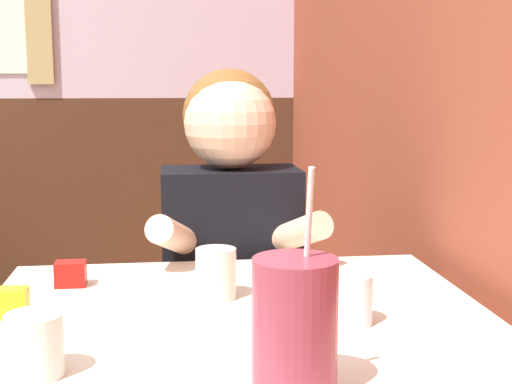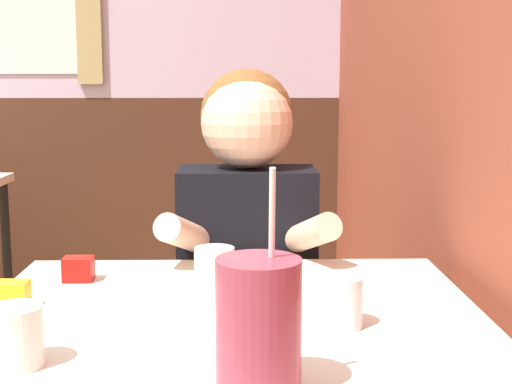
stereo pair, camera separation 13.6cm
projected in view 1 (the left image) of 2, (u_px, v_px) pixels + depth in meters
brick_wall_right at (379, 25)px, 2.19m from camera, size 0.08×4.70×2.70m
back_wall at (24, 44)px, 3.38m from camera, size 5.56×0.09×2.70m
main_table at (239, 364)px, 1.22m from camera, size 0.91×0.87×0.77m
person_seated at (231, 288)px, 1.80m from camera, size 0.42×0.42×1.21m
cocktail_pitcher at (295, 327)px, 0.92m from camera, size 0.11×0.11×0.30m
glass_near_pitcher at (351, 299)px, 1.20m from camera, size 0.07×0.07×0.09m
glass_center at (35, 345)px, 0.99m from camera, size 0.08×0.08×0.09m
glass_far_side at (216, 273)px, 1.35m from camera, size 0.08×0.08×0.10m
condiment_ketchup at (71, 274)px, 1.43m from camera, size 0.06×0.04×0.05m
condiment_mustard at (10, 303)px, 1.24m from camera, size 0.06×0.04×0.05m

